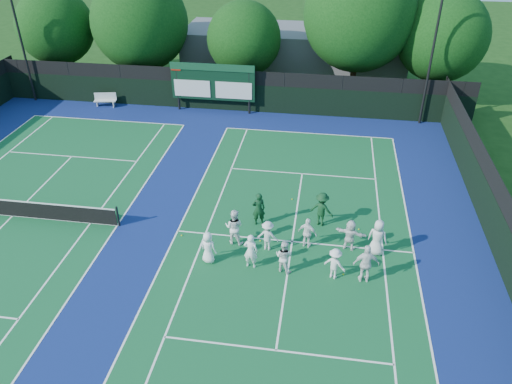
# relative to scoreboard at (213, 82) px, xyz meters

# --- Properties ---
(ground) EXTENTS (120.00, 120.00, 0.00)m
(ground) POSITION_rel_scoreboard_xyz_m (7.01, -15.59, -2.19)
(ground) COLOR #153A0F
(ground) RESTS_ON ground
(court_apron) EXTENTS (34.00, 32.00, 0.01)m
(court_apron) POSITION_rel_scoreboard_xyz_m (1.01, -14.59, -2.19)
(court_apron) COLOR navy
(court_apron) RESTS_ON ground
(near_court) EXTENTS (11.05, 23.85, 0.01)m
(near_court) POSITION_rel_scoreboard_xyz_m (7.01, -14.59, -2.18)
(near_court) COLOR #11562B
(near_court) RESTS_ON ground
(left_court) EXTENTS (11.05, 23.85, 0.01)m
(left_court) POSITION_rel_scoreboard_xyz_m (-6.99, -14.59, -2.18)
(left_court) COLOR #11562B
(left_court) RESTS_ON ground
(back_fence) EXTENTS (34.00, 0.08, 3.00)m
(back_fence) POSITION_rel_scoreboard_xyz_m (1.01, 0.41, -0.83)
(back_fence) COLOR black
(back_fence) RESTS_ON ground
(divider_fence_right) EXTENTS (0.08, 32.00, 3.00)m
(divider_fence_right) POSITION_rel_scoreboard_xyz_m (16.01, -14.59, -0.83)
(divider_fence_right) COLOR black
(divider_fence_right) RESTS_ON ground
(scoreboard) EXTENTS (6.00, 0.21, 3.55)m
(scoreboard) POSITION_rel_scoreboard_xyz_m (0.00, 0.00, 0.00)
(scoreboard) COLOR black
(scoreboard) RESTS_ON ground
(clubhouse) EXTENTS (18.00, 6.00, 4.00)m
(clubhouse) POSITION_rel_scoreboard_xyz_m (5.01, 8.41, -0.19)
(clubhouse) COLOR slate
(clubhouse) RESTS_ON ground
(light_pole_left) EXTENTS (1.20, 0.30, 10.12)m
(light_pole_left) POSITION_rel_scoreboard_xyz_m (-13.99, 0.11, 4.11)
(light_pole_left) COLOR black
(light_pole_left) RESTS_ON ground
(light_pole_right) EXTENTS (1.20, 0.30, 10.12)m
(light_pole_right) POSITION_rel_scoreboard_xyz_m (14.51, 0.11, 4.11)
(light_pole_right) COLOR black
(light_pole_right) RESTS_ON ground
(tennis_net) EXTENTS (11.30, 0.10, 1.10)m
(tennis_net) POSITION_rel_scoreboard_xyz_m (-6.99, -14.59, -1.70)
(tennis_net) COLOR black
(tennis_net) RESTS_ON ground
(bench) EXTENTS (1.65, 0.72, 1.01)m
(bench) POSITION_rel_scoreboard_xyz_m (-8.15, -0.21, -1.65)
(bench) COLOR silver
(bench) RESTS_ON ground
(tree_a) EXTENTS (5.89, 5.89, 7.58)m
(tree_a) POSITION_rel_scoreboard_xyz_m (-13.18, 3.99, 2.28)
(tree_a) COLOR black
(tree_a) RESTS_ON ground
(tree_b) EXTENTS (7.28, 7.28, 8.84)m
(tree_b) POSITION_rel_scoreboard_xyz_m (-6.24, 3.99, 2.82)
(tree_b) COLOR black
(tree_b) RESTS_ON ground
(tree_c) EXTENTS (5.52, 5.52, 7.03)m
(tree_c) POSITION_rel_scoreboard_xyz_m (1.75, 3.99, 1.93)
(tree_c) COLOR black
(tree_c) RESTS_ON ground
(tree_d) EXTENTS (7.90, 7.90, 10.22)m
(tree_d) POSITION_rel_scoreboard_xyz_m (10.00, 3.99, 3.87)
(tree_d) COLOR black
(tree_d) RESTS_ON ground
(tree_e) EXTENTS (6.35, 6.35, 8.18)m
(tree_e) POSITION_rel_scoreboard_xyz_m (15.86, 3.99, 2.65)
(tree_e) COLOR black
(tree_e) RESTS_ON ground
(tennis_ball_0) EXTENTS (0.07, 0.07, 0.07)m
(tennis_ball_0) POSITION_rel_scoreboard_xyz_m (5.54, -14.78, -2.16)
(tennis_ball_0) COLOR #D0E61B
(tennis_ball_0) RESTS_ON ground
(tennis_ball_1) EXTENTS (0.07, 0.07, 0.07)m
(tennis_ball_1) POSITION_rel_scoreboard_xyz_m (10.09, -13.18, -2.16)
(tennis_ball_1) COLOR #D0E61B
(tennis_ball_1) RESTS_ON ground
(tennis_ball_3) EXTENTS (0.07, 0.07, 0.07)m
(tennis_ball_3) POSITION_rel_scoreboard_xyz_m (1.83, -14.93, -2.16)
(tennis_ball_3) COLOR #D0E61B
(tennis_ball_3) RESTS_ON ground
(tennis_ball_4) EXTENTS (0.07, 0.07, 0.07)m
(tennis_ball_4) POSITION_rel_scoreboard_xyz_m (6.69, -11.00, -2.16)
(tennis_ball_4) COLOR #D0E61B
(tennis_ball_4) RESTS_ON ground
(tennis_ball_5) EXTENTS (0.07, 0.07, 0.07)m
(tennis_ball_5) POSITION_rel_scoreboard_xyz_m (9.37, -16.56, -2.16)
(tennis_ball_5) COLOR #D0E61B
(tennis_ball_5) RESTS_ON ground
(player_front_0) EXTENTS (0.86, 0.71, 1.52)m
(player_front_0) POSITION_rel_scoreboard_xyz_m (3.52, -16.53, -1.43)
(player_front_0) COLOR white
(player_front_0) RESTS_ON ground
(player_front_1) EXTENTS (0.65, 0.46, 1.69)m
(player_front_1) POSITION_rel_scoreboard_xyz_m (5.40, -16.60, -1.34)
(player_front_1) COLOR white
(player_front_1) RESTS_ON ground
(player_front_2) EXTENTS (0.92, 0.82, 1.54)m
(player_front_2) POSITION_rel_scoreboard_xyz_m (6.82, -16.65, -1.42)
(player_front_2) COLOR white
(player_front_2) RESTS_ON ground
(player_front_3) EXTENTS (1.08, 0.88, 1.46)m
(player_front_3) POSITION_rel_scoreboard_xyz_m (8.95, -16.75, -1.46)
(player_front_3) COLOR white
(player_front_3) RESTS_ON ground
(player_front_4) EXTENTS (1.11, 0.57, 1.82)m
(player_front_4) POSITION_rel_scoreboard_xyz_m (10.21, -16.79, -1.28)
(player_front_4) COLOR white
(player_front_4) RESTS_ON ground
(player_back_0) EXTENTS (0.93, 0.77, 1.78)m
(player_back_0) POSITION_rel_scoreboard_xyz_m (4.38, -15.04, -1.30)
(player_back_0) COLOR white
(player_back_0) RESTS_ON ground
(player_back_1) EXTENTS (1.02, 0.67, 1.48)m
(player_back_1) POSITION_rel_scoreboard_xyz_m (5.95, -15.28, -1.45)
(player_back_1) COLOR silver
(player_back_1) RESTS_ON ground
(player_back_2) EXTENTS (0.96, 0.64, 1.51)m
(player_back_2) POSITION_rel_scoreboard_xyz_m (7.70, -14.82, -1.44)
(player_back_2) COLOR white
(player_back_2) RESTS_ON ground
(player_back_3) EXTENTS (1.47, 0.78, 1.51)m
(player_back_3) POSITION_rel_scoreboard_xyz_m (9.59, -14.69, -1.43)
(player_back_3) COLOR white
(player_back_3) RESTS_ON ground
(player_back_4) EXTENTS (0.99, 0.81, 1.76)m
(player_back_4) POSITION_rel_scoreboard_xyz_m (10.77, -14.86, -1.31)
(player_back_4) COLOR silver
(player_back_4) RESTS_ON ground
(coach_left) EXTENTS (0.73, 0.59, 1.74)m
(coach_left) POSITION_rel_scoreboard_xyz_m (5.26, -13.40, -1.32)
(coach_left) COLOR #0E361B
(coach_left) RESTS_ON ground
(coach_right) EXTENTS (1.29, 0.98, 1.76)m
(coach_right) POSITION_rel_scoreboard_xyz_m (8.25, -12.99, -1.31)
(coach_right) COLOR #0F391B
(coach_right) RESTS_ON ground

